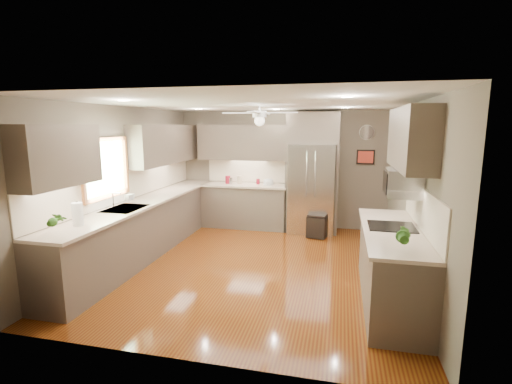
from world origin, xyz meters
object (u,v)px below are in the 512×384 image
at_px(canister_c, 239,180).
at_px(canister_a, 228,180).
at_px(soap_bottle, 130,197).
at_px(potted_plant_right, 404,236).
at_px(stool, 318,226).
at_px(refrigerator, 312,175).
at_px(paper_towel, 78,215).
at_px(potted_plant_left, 54,220).
at_px(canister_b, 231,181).
at_px(bowl, 268,184).
at_px(canister_d, 258,182).
at_px(microwave, 402,183).

bearing_deg(canister_c, canister_a, -177.83).
height_order(canister_a, soap_bottle, soap_bottle).
distance_m(canister_c, soap_bottle, 2.62).
relative_size(potted_plant_right, stool, 0.67).
distance_m(refrigerator, paper_towel, 4.53).
bearing_deg(potted_plant_left, stool, 52.32).
bearing_deg(canister_a, soap_bottle, -112.00).
relative_size(soap_bottle, refrigerator, 0.08).
bearing_deg(paper_towel, refrigerator, 54.36).
bearing_deg(canister_b, bowl, -0.69).
bearing_deg(canister_b, potted_plant_left, -102.35).
relative_size(canister_c, refrigerator, 0.07).
relative_size(canister_d, potted_plant_left, 0.34).
relative_size(canister_b, refrigerator, 0.05).
height_order(potted_plant_left, stool, potted_plant_left).
distance_m(canister_a, canister_c, 0.26).
xyz_separation_m(refrigerator, paper_towel, (-2.64, -3.68, -0.11)).
distance_m(canister_a, canister_d, 0.67).
relative_size(soap_bottle, bowl, 0.91).
distance_m(canister_b, canister_c, 0.19).
height_order(refrigerator, paper_towel, refrigerator).
bearing_deg(soap_bottle, canister_c, 62.82).
xyz_separation_m(canister_c, soap_bottle, (-1.20, -2.33, 0.01)).
relative_size(potted_plant_left, refrigerator, 0.14).
height_order(bowl, refrigerator, refrigerator).
height_order(canister_b, soap_bottle, soap_bottle).
distance_m(soap_bottle, bowl, 2.95).
bearing_deg(canister_c, canister_b, -171.53).
xyz_separation_m(canister_d, stool, (1.32, -0.50, -0.76)).
xyz_separation_m(bowl, refrigerator, (0.92, -0.02, 0.22)).
bearing_deg(bowl, potted_plant_right, -60.59).
xyz_separation_m(bowl, stool, (1.09, -0.44, -0.73)).
xyz_separation_m(canister_a, stool, (1.99, -0.47, -0.78)).
bearing_deg(canister_a, paper_towel, -102.28).
bearing_deg(paper_towel, canister_b, 76.59).
distance_m(canister_c, stool, 1.96).
bearing_deg(stool, refrigerator, 111.25).
bearing_deg(microwave, stool, 116.94).
height_order(canister_d, potted_plant_right, potted_plant_right).
xyz_separation_m(soap_bottle, potted_plant_right, (3.98, -1.49, 0.05)).
relative_size(potted_plant_left, paper_towel, 1.01).
distance_m(potted_plant_left, stool, 4.68).
height_order(potted_plant_left, microwave, microwave).
xyz_separation_m(potted_plant_left, microwave, (3.98, 1.36, 0.37)).
bearing_deg(microwave, paper_towel, -166.19).
distance_m(potted_plant_left, potted_plant_right, 3.87).
bearing_deg(canister_b, canister_d, 4.98).
distance_m(canister_a, canister_b, 0.08).
distance_m(canister_a, refrigerator, 1.84).
distance_m(potted_plant_left, paper_towel, 0.38).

